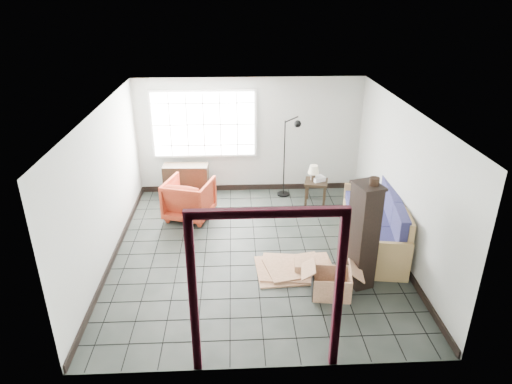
{
  "coord_description": "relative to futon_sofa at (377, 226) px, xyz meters",
  "views": [
    {
      "loc": [
        -0.33,
        -7.03,
        4.36
      ],
      "look_at": [
        0.03,
        0.3,
        1.03
      ],
      "focal_mm": 32.0,
      "sensor_mm": 36.0,
      "label": 1
    }
  ],
  "objects": [
    {
      "name": "tall_shelf",
      "position": [
        -0.62,
        -1.16,
        0.5
      ],
      "size": [
        0.48,
        0.55,
        1.72
      ],
      "rotation": [
        0.0,
        0.0,
        0.29
      ],
      "color": "black",
      "rests_on": "ground"
    },
    {
      "name": "table_lamp",
      "position": [
        -0.89,
        1.79,
        0.4
      ],
      "size": [
        0.24,
        0.24,
        0.36
      ],
      "rotation": [
        0.0,
        0.0,
        -0.04
      ],
      "color": "black",
      "rests_on": "side_table"
    },
    {
      "name": "futon_sofa",
      "position": [
        0.0,
        0.0,
        0.0
      ],
      "size": [
        1.23,
        2.46,
        1.04
      ],
      "rotation": [
        0.0,
        0.0,
        -0.15
      ],
      "color": "#AA894C",
      "rests_on": "ground"
    },
    {
      "name": "console_shelf",
      "position": [
        -3.65,
        2.27,
        0.0
      ],
      "size": [
        1.0,
        0.43,
        0.76
      ],
      "rotation": [
        0.0,
        0.0,
        -0.05
      ],
      "color": "black",
      "rests_on": "ground"
    },
    {
      "name": "side_table",
      "position": [
        -0.82,
        1.79,
        0.06
      ],
      "size": [
        0.58,
        0.58,
        0.53
      ],
      "rotation": [
        0.0,
        0.0,
        -0.24
      ],
      "color": "black",
      "rests_on": "ground"
    },
    {
      "name": "projector",
      "position": [
        -0.78,
        1.8,
        0.2
      ],
      "size": [
        0.31,
        0.28,
        0.09
      ],
      "rotation": [
        0.0,
        0.0,
        0.38
      ],
      "color": "silver",
      "rests_on": "side_table"
    },
    {
      "name": "cardboard_pile",
      "position": [
        -1.56,
        -0.78,
        -0.33
      ],
      "size": [
        1.35,
        1.0,
        0.19
      ],
      "rotation": [
        0.0,
        0.0,
        0.01
      ],
      "color": "brown",
      "rests_on": "ground"
    },
    {
      "name": "ground",
      "position": [
        -2.22,
        -0.13,
        -0.38
      ],
      "size": [
        5.5,
        5.5,
        0.0
      ],
      "primitive_type": "plane",
      "color": "black",
      "rests_on": "ground"
    },
    {
      "name": "room_shell",
      "position": [
        -2.22,
        -0.11,
        1.3
      ],
      "size": [
        5.02,
        5.52,
        2.61
      ],
      "color": "#B8BEB6",
      "rests_on": "ground"
    },
    {
      "name": "pot",
      "position": [
        -0.55,
        -1.19,
        1.4
      ],
      "size": [
        0.19,
        0.19,
        0.11
      ],
      "rotation": [
        0.0,
        0.0,
        0.33
      ],
      "color": "black",
      "rests_on": "tall_shelf"
    },
    {
      "name": "window_panel",
      "position": [
        -3.22,
        2.57,
        1.22
      ],
      "size": [
        2.32,
        0.08,
        1.52
      ],
      "color": "silver",
      "rests_on": "ground"
    },
    {
      "name": "open_box",
      "position": [
        -1.12,
        -1.44,
        -0.19
      ],
      "size": [
        0.98,
        0.56,
        0.53
      ],
      "rotation": [
        0.0,
        0.0,
        -0.13
      ],
      "color": "brown",
      "rests_on": "ground"
    },
    {
      "name": "floor_lamp",
      "position": [
        -1.35,
        2.2,
        0.62
      ],
      "size": [
        0.49,
        0.38,
        1.86
      ],
      "rotation": [
        0.0,
        0.0,
        -0.12
      ],
      "color": "black",
      "rests_on": "ground"
    },
    {
      "name": "doorway_trim",
      "position": [
        -2.22,
        -2.83,
        1.0
      ],
      "size": [
        1.8,
        0.08,
        2.2
      ],
      "color": "#390D18",
      "rests_on": "ground"
    },
    {
      "name": "armchair",
      "position": [
        -3.5,
        1.28,
        0.08
      ],
      "size": [
        1.09,
        1.05,
        0.91
      ],
      "primitive_type": "imported",
      "rotation": [
        0.0,
        0.0,
        2.84
      ],
      "color": "maroon",
      "rests_on": "ground"
    }
  ]
}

